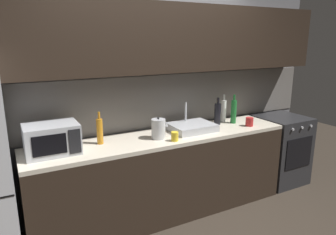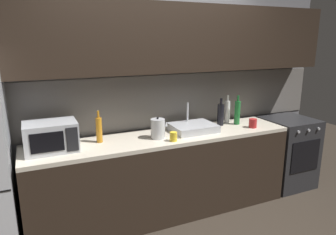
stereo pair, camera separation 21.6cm
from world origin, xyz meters
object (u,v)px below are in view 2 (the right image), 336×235
at_px(oven_range, 287,152).
at_px(mug_yellow, 173,137).
at_px(mug_red, 253,123).
at_px(wine_bottle_white, 227,111).
at_px(wine_bottle_green, 237,112).
at_px(wine_bottle_dark, 221,114).
at_px(microwave, 51,136).
at_px(kettle, 158,129).
at_px(wine_bottle_amber, 99,130).

relative_size(oven_range, mug_yellow, 9.60).
distance_m(mug_yellow, mug_red, 1.05).
bearing_deg(wine_bottle_white, wine_bottle_green, -57.98).
relative_size(wine_bottle_white, wine_bottle_green, 0.98).
xyz_separation_m(wine_bottle_green, wine_bottle_dark, (-0.20, 0.05, -0.01)).
bearing_deg(wine_bottle_white, microwave, -175.54).
xyz_separation_m(microwave, mug_red, (2.18, -0.15, -0.08)).
bearing_deg(kettle, wine_bottle_dark, 10.50).
xyz_separation_m(microwave, wine_bottle_green, (2.10, 0.05, 0.01)).
xyz_separation_m(mug_yellow, mug_red, (1.04, 0.07, 0.00)).
bearing_deg(wine_bottle_white, oven_range, -11.87).
relative_size(kettle, wine_bottle_white, 0.67).
relative_size(wine_bottle_amber, mug_yellow, 3.40).
xyz_separation_m(wine_bottle_green, mug_yellow, (-0.97, -0.27, -0.10)).
xyz_separation_m(wine_bottle_dark, wine_bottle_amber, (-1.45, -0.04, -0.00)).
bearing_deg(microwave, oven_range, -0.39).
distance_m(oven_range, wine_bottle_green, 0.98).
bearing_deg(mug_yellow, wine_bottle_green, 15.38).
height_order(oven_range, wine_bottle_amber, wine_bottle_amber).
bearing_deg(wine_bottle_dark, wine_bottle_green, -12.99).
distance_m(wine_bottle_green, wine_bottle_amber, 1.65).
bearing_deg(wine_bottle_amber, wine_bottle_green, -0.17).
height_order(wine_bottle_green, mug_yellow, wine_bottle_green).
xyz_separation_m(wine_bottle_green, mug_red, (0.08, -0.20, -0.09)).
distance_m(wine_bottle_amber, mug_yellow, 0.74).
xyz_separation_m(microwave, mug_yellow, (1.13, -0.22, -0.09)).
height_order(microwave, wine_bottle_amber, wine_bottle_amber).
relative_size(wine_bottle_white, mug_yellow, 3.63).
distance_m(wine_bottle_dark, mug_red, 0.38).
height_order(wine_bottle_dark, mug_red, wine_bottle_dark).
xyz_separation_m(wine_bottle_white, wine_bottle_dark, (-0.14, -0.06, -0.01)).
xyz_separation_m(oven_range, microwave, (-2.88, 0.02, 0.58)).
bearing_deg(oven_range, wine_bottle_dark, 173.21).
relative_size(wine_bottle_white, wine_bottle_dark, 1.05).
relative_size(kettle, wine_bottle_amber, 0.71).
distance_m(oven_range, kettle, 1.93).
bearing_deg(wine_bottle_dark, microwave, -177.06).
distance_m(oven_range, mug_yellow, 1.83).
relative_size(oven_range, microwave, 1.96).
bearing_deg(wine_bottle_amber, oven_range, -1.77).
distance_m(microwave, mug_yellow, 1.16).
bearing_deg(mug_red, mug_yellow, -176.27).
xyz_separation_m(oven_range, wine_bottle_green, (-0.78, 0.07, 0.60)).
bearing_deg(mug_red, wine_bottle_dark, 138.93).
bearing_deg(mug_yellow, oven_range, 6.40).
distance_m(wine_bottle_amber, mug_red, 1.74).
bearing_deg(wine_bottle_amber, kettle, -11.66).
bearing_deg(oven_range, microwave, 179.61).
relative_size(wine_bottle_white, wine_bottle_amber, 1.07).
xyz_separation_m(oven_range, mug_red, (-0.70, -0.13, 0.50)).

